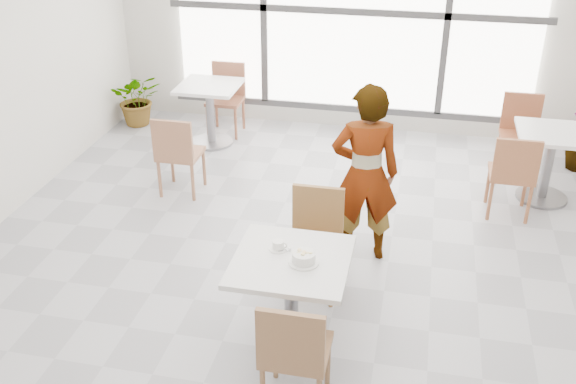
% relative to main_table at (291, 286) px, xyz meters
% --- Properties ---
extents(floor, '(7.00, 7.00, 0.00)m').
position_rel_main_table_xyz_m(floor, '(-0.13, 0.79, -0.52)').
color(floor, '#9E9EA5').
rests_on(floor, ground).
extents(wall_back, '(6.00, 0.00, 6.00)m').
position_rel_main_table_xyz_m(wall_back, '(-0.13, 4.29, 0.98)').
color(wall_back, silver).
rests_on(wall_back, ground).
extents(window, '(4.60, 0.07, 2.52)m').
position_rel_main_table_xyz_m(window, '(-0.13, 4.23, 0.98)').
color(window, white).
rests_on(window, ground).
extents(main_table, '(0.80, 0.80, 0.75)m').
position_rel_main_table_xyz_m(main_table, '(0.00, 0.00, 0.00)').
color(main_table, silver).
rests_on(main_table, ground).
extents(chair_near, '(0.42, 0.42, 0.87)m').
position_rel_main_table_xyz_m(chair_near, '(0.15, -0.62, -0.02)').
color(chair_near, brown).
rests_on(chair_near, ground).
extents(chair_far, '(0.42, 0.42, 0.87)m').
position_rel_main_table_xyz_m(chair_far, '(0.04, 0.77, -0.02)').
color(chair_far, brown).
rests_on(chair_far, ground).
extents(oatmeal_bowl, '(0.21, 0.21, 0.09)m').
position_rel_main_table_xyz_m(oatmeal_bowl, '(0.09, -0.03, 0.27)').
color(oatmeal_bowl, silver).
rests_on(oatmeal_bowl, main_table).
extents(coffee_cup, '(0.16, 0.13, 0.07)m').
position_rel_main_table_xyz_m(coffee_cup, '(-0.11, 0.10, 0.26)').
color(coffee_cup, silver).
rests_on(coffee_cup, main_table).
extents(person, '(0.65, 0.49, 1.60)m').
position_rel_main_table_xyz_m(person, '(0.36, 1.31, 0.28)').
color(person, black).
rests_on(person, ground).
extents(bg_table_left, '(0.70, 0.70, 0.75)m').
position_rel_main_table_xyz_m(bg_table_left, '(-1.71, 3.40, -0.04)').
color(bg_table_left, white).
rests_on(bg_table_left, ground).
extents(bg_table_right, '(0.70, 0.70, 0.75)m').
position_rel_main_table_xyz_m(bg_table_right, '(2.08, 2.75, -0.04)').
color(bg_table_right, white).
rests_on(bg_table_right, ground).
extents(bg_chair_left_near, '(0.42, 0.42, 0.87)m').
position_rel_main_table_xyz_m(bg_chair_left_near, '(-1.62, 2.05, -0.02)').
color(bg_chair_left_near, '#9E694C').
rests_on(bg_chair_left_near, ground).
extents(bg_chair_left_far, '(0.42, 0.42, 0.87)m').
position_rel_main_table_xyz_m(bg_chair_left_far, '(-1.63, 3.83, -0.02)').
color(bg_chair_left_far, '#9E5D43').
rests_on(bg_chair_left_far, ground).
extents(bg_chair_right_near, '(0.42, 0.42, 0.87)m').
position_rel_main_table_xyz_m(bg_chair_right_near, '(1.69, 2.28, -0.02)').
color(bg_chair_right_near, '#9C5C3A').
rests_on(bg_chair_right_near, ground).
extents(bg_chair_right_far, '(0.42, 0.42, 0.87)m').
position_rel_main_table_xyz_m(bg_chair_right_far, '(1.86, 3.41, -0.02)').
color(bg_chair_right_far, '#965033').
rests_on(bg_chair_right_far, ground).
extents(plant_left, '(0.79, 0.74, 0.70)m').
position_rel_main_table_xyz_m(plant_left, '(-2.83, 3.80, -0.17)').
color(plant_left, '#4A8446').
rests_on(plant_left, ground).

